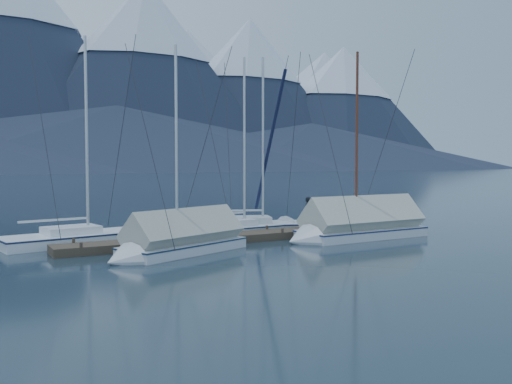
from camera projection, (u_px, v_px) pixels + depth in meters
ground at (279, 245)px, 23.26m from camera, size 1000.00×1000.00×0.00m
dock at (256, 237)px, 24.99m from camera, size 18.00×1.50×0.54m
mooring_posts at (246, 233)px, 24.73m from camera, size 15.12×1.52×0.35m
sailboat_open_left at (100, 238)px, 24.17m from camera, size 7.75×3.50×9.93m
sailboat_open_mid at (253, 230)px, 27.23m from camera, size 7.37×3.11×9.59m
sailboat_open_right at (273, 228)px, 28.00m from camera, size 7.66×4.58×9.80m
sailboat_covered_near at (353, 228)px, 25.26m from camera, size 7.46×3.20×9.62m
sailboat_covered_far at (175, 243)px, 20.86m from camera, size 6.54×4.07×8.83m
person at (309, 212)px, 26.56m from camera, size 0.40×0.58×1.54m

